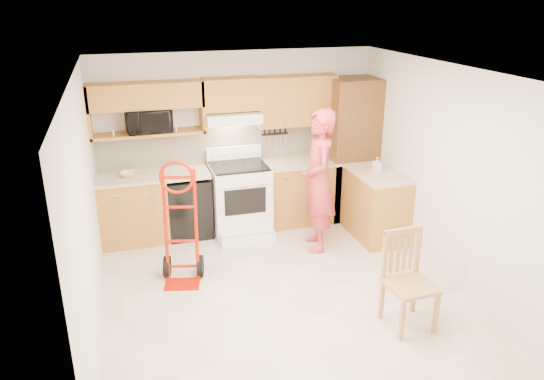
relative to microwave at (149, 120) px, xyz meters
name	(u,v)px	position (x,y,z in m)	size (l,w,h in m)	color
floor	(284,296)	(1.24, -2.08, -1.66)	(4.00, 4.50, 0.02)	beige
ceiling	(287,72)	(1.24, -2.08, 0.86)	(4.00, 4.50, 0.02)	white
wall_back	(237,139)	(1.24, 0.17, -0.40)	(4.00, 0.02, 2.50)	silver
wall_front	(389,308)	(1.24, -4.34, -0.40)	(4.00, 0.02, 2.50)	silver
wall_left	(85,214)	(-0.77, -2.08, -0.40)	(0.02, 4.50, 2.50)	silver
wall_right	(450,175)	(3.25, -2.08, -0.40)	(0.02, 4.50, 2.50)	silver
backsplash	(238,143)	(1.24, 0.15, -0.45)	(3.92, 0.03, 0.55)	beige
lower_cab_left	(133,210)	(-0.31, -0.14, -1.20)	(0.90, 0.60, 0.90)	#B07527
dishwasher	(188,206)	(0.44, -0.14, -1.23)	(0.60, 0.60, 0.85)	black
lower_cab_right	(298,192)	(2.07, -0.14, -1.20)	(1.14, 0.60, 0.90)	#B07527
countertop_left	(153,176)	(-0.01, -0.13, -0.73)	(1.50, 0.63, 0.04)	beige
countertop_right	(298,162)	(2.07, -0.13, -0.73)	(1.14, 0.63, 0.04)	beige
cab_return_right	(376,206)	(2.94, -0.94, -1.20)	(0.60, 1.00, 0.90)	#B07527
countertop_return	(378,174)	(2.94, -0.94, -0.73)	(0.63, 1.00, 0.04)	beige
pantry_tall	(351,149)	(2.89, -0.14, -0.60)	(0.70, 0.60, 2.10)	brown
upper_cab_left	(146,95)	(-0.01, 0.00, 0.33)	(1.50, 0.33, 0.34)	#B07527
upper_shelf_mw	(149,133)	(-0.01, 0.00, -0.18)	(1.50, 0.33, 0.04)	#B07527
upper_cab_center	(231,94)	(1.12, 0.00, 0.29)	(0.76, 0.33, 0.44)	#B07527
upper_cab_right	(296,100)	(2.07, 0.00, 0.15)	(1.14, 0.33, 0.70)	#B07527
range_hood	(232,117)	(1.12, -0.06, -0.02)	(0.76, 0.46, 0.14)	white
knife_strip	(275,138)	(1.79, 0.12, -0.41)	(0.40, 0.05, 0.29)	black
microwave	(149,120)	(0.00, 0.00, 0.00)	(0.58, 0.39, 0.32)	black
range	(241,194)	(1.16, -0.29, -1.06)	(0.80, 1.05, 1.18)	white
person	(318,181)	(2.02, -1.05, -0.70)	(0.69, 0.45, 1.89)	#C5343F
hand_truck	(180,229)	(0.17, -1.44, -0.97)	(0.53, 0.49, 1.36)	#B91603
dining_chair	(411,282)	(2.28, -2.99, -1.14)	(0.45, 0.50, 1.01)	#B4844B
soap_bottle	(377,164)	(2.94, -0.89, -0.61)	(0.09, 0.09, 0.20)	white
bowl	(129,174)	(-0.32, -0.14, -0.68)	(0.23, 0.23, 0.06)	white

